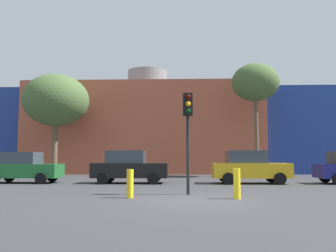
# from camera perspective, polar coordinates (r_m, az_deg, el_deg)

# --- Properties ---
(ground_plane) EXTENTS (200.00, 200.00, 0.00)m
(ground_plane) POSITION_cam_1_polar(r_m,az_deg,el_deg) (12.23, 4.42, -11.72)
(ground_plane) COLOR #38383A
(building_backdrop) EXTENTS (36.07, 10.77, 10.22)m
(building_backdrop) POSITION_cam_1_polar(r_m,az_deg,el_deg) (36.27, -3.32, -0.85)
(building_backdrop) COLOR #B2563D
(building_backdrop) RESTS_ON ground_plane
(parked_car_0) EXTENTS (4.02, 1.97, 1.74)m
(parked_car_0) POSITION_cam_1_polar(r_m,az_deg,el_deg) (22.13, -21.90, -6.13)
(parked_car_0) COLOR #1E662D
(parked_car_0) RESTS_ON ground_plane
(parked_car_1) EXTENTS (4.20, 2.06, 1.82)m
(parked_car_1) POSITION_cam_1_polar(r_m,az_deg,el_deg) (20.45, -6.15, -6.47)
(parked_car_1) COLOR black
(parked_car_1) RESTS_ON ground_plane
(parked_car_2) EXTENTS (4.20, 2.06, 1.82)m
(parked_car_2) POSITION_cam_1_polar(r_m,az_deg,el_deg) (20.59, 12.77, -6.37)
(parked_car_2) COLOR gold
(parked_car_2) RESTS_ON ground_plane
(traffic_light_island) EXTENTS (0.39, 0.38, 3.97)m
(traffic_light_island) POSITION_cam_1_polar(r_m,az_deg,el_deg) (14.13, 3.17, 1.03)
(traffic_light_island) COLOR black
(traffic_light_island) RESTS_ON ground_plane
(bare_tree_0) EXTENTS (3.61, 3.61, 8.63)m
(bare_tree_0) POSITION_cam_1_polar(r_m,az_deg,el_deg) (28.53, 13.67, 6.63)
(bare_tree_0) COLOR brown
(bare_tree_0) RESTS_ON ground_plane
(bare_tree_1) EXTENTS (5.13, 5.13, 7.98)m
(bare_tree_1) POSITION_cam_1_polar(r_m,az_deg,el_deg) (29.67, -17.33, 3.85)
(bare_tree_1) COLOR brown
(bare_tree_1) RESTS_ON ground_plane
(bollard_yellow_0) EXTENTS (0.24, 0.24, 1.01)m
(bollard_yellow_0) POSITION_cam_1_polar(r_m,az_deg,el_deg) (13.03, -6.04, -9.06)
(bollard_yellow_0) COLOR yellow
(bollard_yellow_0) RESTS_ON ground_plane
(bollard_yellow_1) EXTENTS (0.24, 0.24, 1.05)m
(bollard_yellow_1) POSITION_cam_1_polar(r_m,az_deg,el_deg) (12.88, 10.88, -8.96)
(bollard_yellow_1) COLOR yellow
(bollard_yellow_1) RESTS_ON ground_plane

